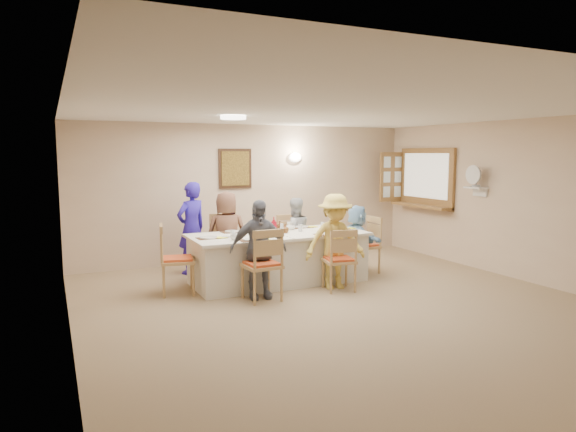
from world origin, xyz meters
name	(u,v)px	position (x,y,z in m)	size (l,w,h in m)	color
ground	(348,309)	(0.00, 0.00, 0.00)	(7.00, 7.00, 0.00)	#937A55
room_walls	(350,190)	(0.00, 0.00, 1.51)	(7.00, 7.00, 7.00)	#C9AB90
wall_picture	(235,169)	(-0.30, 3.46, 1.70)	(0.62, 0.05, 0.72)	#412716
wall_sconce	(295,157)	(0.90, 3.44, 1.90)	(0.26, 0.09, 0.18)	white
ceiling_light	(233,117)	(-1.00, 1.50, 2.47)	(0.36, 0.36, 0.05)	white
serving_hatch	(427,178)	(3.21, 2.40, 1.50)	(0.06, 1.50, 1.15)	olive
hatch_sill	(421,206)	(3.09, 2.40, 0.97)	(0.30, 1.50, 0.05)	olive
shutter_door	(392,177)	(2.95, 3.16, 1.50)	(0.55, 0.04, 1.00)	olive
fan_shelf	(476,188)	(3.13, 1.05, 1.40)	(0.22, 0.36, 0.03)	white
desk_fan	(475,179)	(3.10, 1.05, 1.55)	(0.30, 0.30, 0.28)	#A5A5A8
dining_table	(278,258)	(-0.25, 1.64, 0.38)	(2.69, 1.14, 0.76)	white
chair_back_left	(225,245)	(-0.85, 2.44, 0.50)	(0.48, 0.48, 1.00)	tan
chair_back_right	(291,242)	(0.35, 2.44, 0.46)	(0.44, 0.44, 0.92)	tan
chair_front_left	(262,264)	(-0.85, 0.84, 0.50)	(0.48, 0.48, 1.00)	tan
chair_front_right	(339,259)	(0.35, 0.84, 0.46)	(0.44, 0.44, 0.92)	tan
chair_left_end	(178,259)	(-1.80, 1.64, 0.50)	(0.48, 0.48, 1.00)	tan
chair_right_end	(364,245)	(1.30, 1.64, 0.47)	(0.45, 0.45, 0.94)	tan
diner_back_left	(227,234)	(-0.85, 2.32, 0.69)	(0.73, 0.53, 1.38)	brown
diner_back_right	(294,234)	(0.35, 2.32, 0.62)	(0.63, 0.51, 1.23)	#A8ACB1
diner_front_left	(258,249)	(-0.85, 0.96, 0.68)	(0.82, 0.41, 1.35)	slate
diner_front_right	(335,242)	(0.35, 0.96, 0.70)	(0.98, 0.68, 1.39)	#EDCC57
diner_right_end	(357,239)	(1.17, 1.64, 0.57)	(0.40, 1.07, 1.13)	#88B9E2
caregiver	(192,228)	(-1.30, 2.79, 0.76)	(0.65, 0.56, 1.51)	#2F1FBA
placemat_fl	(251,240)	(-0.85, 1.22, 0.76)	(0.34, 0.25, 0.01)	#472B19
plate_fl	(251,239)	(-0.85, 1.22, 0.77)	(0.24, 0.24, 0.01)	white
napkin_fl	(265,239)	(-0.67, 1.17, 0.77)	(0.13, 0.13, 0.01)	#FEFF35
placemat_fr	(326,234)	(0.35, 1.22, 0.76)	(0.33, 0.25, 0.01)	#472B19
plate_fr	(326,234)	(0.35, 1.22, 0.77)	(0.23, 0.23, 0.01)	white
napkin_fr	(338,234)	(0.53, 1.17, 0.77)	(0.14, 0.14, 0.01)	#FEFF35
placemat_bl	(232,232)	(-0.85, 2.06, 0.76)	(0.33, 0.25, 0.01)	#472B19
plate_bl	(232,231)	(-0.85, 2.06, 0.77)	(0.22, 0.22, 0.01)	white
napkin_bl	(244,231)	(-0.67, 2.01, 0.77)	(0.14, 0.14, 0.01)	#FEFF35
placemat_br	(301,227)	(0.35, 2.06, 0.76)	(0.34, 0.25, 0.01)	#472B19
plate_br	(301,227)	(0.35, 2.06, 0.77)	(0.22, 0.22, 0.01)	white
napkin_br	(312,227)	(0.53, 2.01, 0.77)	(0.13, 0.13, 0.01)	#FEFF35
placemat_le	(208,238)	(-1.35, 1.64, 0.76)	(0.32, 0.24, 0.01)	#472B19
plate_le	(208,237)	(-1.35, 1.64, 0.77)	(0.25, 0.25, 0.02)	white
napkin_le	(221,237)	(-1.17, 1.59, 0.77)	(0.15, 0.15, 0.01)	#FEFF35
placemat_re	(342,229)	(0.87, 1.64, 0.76)	(0.34, 0.25, 0.01)	#472B19
plate_re	(342,228)	(0.87, 1.64, 0.77)	(0.22, 0.22, 0.01)	white
napkin_re	(353,228)	(1.05, 1.59, 0.77)	(0.14, 0.14, 0.01)	#FEFF35
teacup_a	(234,237)	(-1.06, 1.33, 0.80)	(0.12, 0.12, 0.09)	white
teacup_b	(290,225)	(0.18, 2.14, 0.80)	(0.10, 0.10, 0.09)	white
bowl_a	(269,235)	(-0.52, 1.37, 0.79)	(0.25, 0.25, 0.05)	white
bowl_b	(290,228)	(0.07, 1.92, 0.79)	(0.22, 0.22, 0.06)	white
condiment_ketchup	(274,225)	(-0.32, 1.64, 0.89)	(0.12, 0.12, 0.26)	maroon
condiment_brown	(280,227)	(-0.20, 1.69, 0.85)	(0.10, 0.10, 0.18)	brown
condiment_malt	(285,228)	(-0.14, 1.63, 0.83)	(0.11, 0.11, 0.14)	brown
drinking_glass	(268,230)	(-0.40, 1.69, 0.82)	(0.07, 0.07, 0.10)	silver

